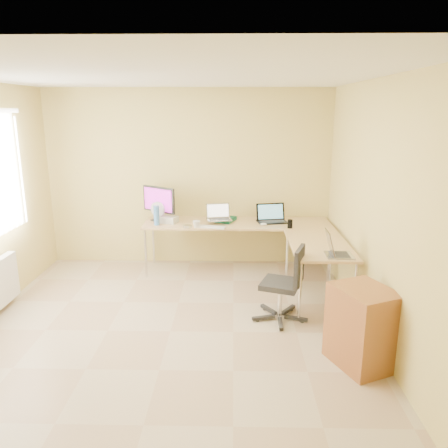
{
  "coord_description": "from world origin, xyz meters",
  "views": [
    {
      "loc": [
        0.66,
        -4.22,
        2.29
      ],
      "look_at": [
        0.55,
        1.1,
        0.9
      ],
      "focal_mm": 35.19,
      "sensor_mm": 36.0,
      "label": 1
    }
  ],
  "objects_px": {
    "water_bottle": "(156,215)",
    "laptop_return": "(340,246)",
    "cabinet": "(362,328)",
    "desk_return": "(317,272)",
    "office_chair": "(281,277)",
    "desk_fan": "(158,213)",
    "monitor": "(159,204)",
    "laptop_center": "(219,212)",
    "desk_main": "(237,247)",
    "laptop_black": "(272,213)",
    "mug": "(196,224)",
    "keyboard": "(211,227)"
  },
  "relations": [
    {
      "from": "cabinet",
      "to": "desk_main",
      "type": "bearing_deg",
      "value": 90.69
    },
    {
      "from": "water_bottle",
      "to": "laptop_return",
      "type": "xyz_separation_m",
      "value": [
        2.24,
        -1.29,
        -0.02
      ]
    },
    {
      "from": "desk_main",
      "to": "keyboard",
      "type": "xyz_separation_m",
      "value": [
        -0.37,
        -0.3,
        0.37
      ]
    },
    {
      "from": "mug",
      "to": "cabinet",
      "type": "distance_m",
      "value": 2.74
    },
    {
      "from": "laptop_black",
      "to": "keyboard",
      "type": "relative_size",
      "value": 1.03
    },
    {
      "from": "water_bottle",
      "to": "office_chair",
      "type": "relative_size",
      "value": 0.32
    },
    {
      "from": "desk_main",
      "to": "laptop_center",
      "type": "distance_m",
      "value": 0.59
    },
    {
      "from": "desk_fan",
      "to": "laptop_return",
      "type": "distance_m",
      "value": 2.67
    },
    {
      "from": "laptop_black",
      "to": "water_bottle",
      "type": "bearing_deg",
      "value": 174.9
    },
    {
      "from": "desk_main",
      "to": "desk_return",
      "type": "relative_size",
      "value": 2.04
    },
    {
      "from": "laptop_return",
      "to": "cabinet",
      "type": "distance_m",
      "value": 1.07
    },
    {
      "from": "water_bottle",
      "to": "desk_main",
      "type": "bearing_deg",
      "value": 8.77
    },
    {
      "from": "laptop_center",
      "to": "desk_fan",
      "type": "bearing_deg",
      "value": 163.56
    },
    {
      "from": "desk_main",
      "to": "cabinet",
      "type": "bearing_deg",
      "value": -65.06
    },
    {
      "from": "desk_return",
      "to": "water_bottle",
      "type": "height_order",
      "value": "water_bottle"
    },
    {
      "from": "laptop_black",
      "to": "mug",
      "type": "bearing_deg",
      "value": -175.37
    },
    {
      "from": "laptop_return",
      "to": "cabinet",
      "type": "height_order",
      "value": "laptop_return"
    },
    {
      "from": "mug",
      "to": "laptop_return",
      "type": "xyz_separation_m",
      "value": [
        1.67,
        -1.17,
        0.07
      ]
    },
    {
      "from": "desk_return",
      "to": "laptop_black",
      "type": "height_order",
      "value": "laptop_black"
    },
    {
      "from": "laptop_center",
      "to": "water_bottle",
      "type": "bearing_deg",
      "value": 174.61
    },
    {
      "from": "laptop_center",
      "to": "desk_fan",
      "type": "xyz_separation_m",
      "value": [
        -0.87,
        0.06,
        -0.02
      ]
    },
    {
      "from": "desk_return",
      "to": "office_chair",
      "type": "height_order",
      "value": "office_chair"
    },
    {
      "from": "monitor",
      "to": "mug",
      "type": "height_order",
      "value": "monitor"
    },
    {
      "from": "desk_main",
      "to": "laptop_black",
      "type": "height_order",
      "value": "laptop_black"
    },
    {
      "from": "water_bottle",
      "to": "office_chair",
      "type": "xyz_separation_m",
      "value": [
        1.59,
        -1.35,
        -0.37
      ]
    },
    {
      "from": "office_chair",
      "to": "laptop_center",
      "type": "bearing_deg",
      "value": 136.22
    },
    {
      "from": "mug",
      "to": "water_bottle",
      "type": "xyz_separation_m",
      "value": [
        -0.57,
        0.12,
        0.09
      ]
    },
    {
      "from": "laptop_center",
      "to": "cabinet",
      "type": "distance_m",
      "value": 2.78
    },
    {
      "from": "desk_main",
      "to": "monitor",
      "type": "height_order",
      "value": "monitor"
    },
    {
      "from": "water_bottle",
      "to": "desk_return",
      "type": "bearing_deg",
      "value": -21.47
    },
    {
      "from": "water_bottle",
      "to": "monitor",
      "type": "bearing_deg",
      "value": 90.0
    },
    {
      "from": "monitor",
      "to": "laptop_center",
      "type": "relative_size",
      "value": 1.71
    },
    {
      "from": "desk_main",
      "to": "desk_return",
      "type": "bearing_deg",
      "value": -45.73
    },
    {
      "from": "keyboard",
      "to": "desk_fan",
      "type": "bearing_deg",
      "value": 172.55
    },
    {
      "from": "laptop_return",
      "to": "cabinet",
      "type": "relative_size",
      "value": 0.45
    },
    {
      "from": "laptop_center",
      "to": "monitor",
      "type": "bearing_deg",
      "value": 158.73
    },
    {
      "from": "desk_main",
      "to": "keyboard",
      "type": "height_order",
      "value": "keyboard"
    },
    {
      "from": "mug",
      "to": "desk_return",
      "type": "bearing_deg",
      "value": -24.57
    },
    {
      "from": "desk_return",
      "to": "office_chair",
      "type": "distance_m",
      "value": 0.74
    },
    {
      "from": "desk_main",
      "to": "desk_return",
      "type": "xyz_separation_m",
      "value": [
        0.98,
        -1.0,
        0.0
      ]
    },
    {
      "from": "desk_main",
      "to": "mug",
      "type": "height_order",
      "value": "mug"
    },
    {
      "from": "desk_fan",
      "to": "office_chair",
      "type": "relative_size",
      "value": 0.32
    },
    {
      "from": "laptop_black",
      "to": "cabinet",
      "type": "height_order",
      "value": "laptop_black"
    },
    {
      "from": "laptop_black",
      "to": "keyboard",
      "type": "bearing_deg",
      "value": -172.02
    },
    {
      "from": "desk_main",
      "to": "mug",
      "type": "xyz_separation_m",
      "value": [
        -0.56,
        -0.3,
        0.41
      ]
    },
    {
      "from": "desk_main",
      "to": "laptop_black",
      "type": "relative_size",
      "value": 6.42
    },
    {
      "from": "laptop_center",
      "to": "water_bottle",
      "type": "xyz_separation_m",
      "value": [
        -0.87,
        -0.11,
        -0.02
      ]
    },
    {
      "from": "desk_main",
      "to": "office_chair",
      "type": "height_order",
      "value": "office_chair"
    },
    {
      "from": "desk_fan",
      "to": "office_chair",
      "type": "distance_m",
      "value": 2.23
    },
    {
      "from": "desk_return",
      "to": "keyboard",
      "type": "distance_m",
      "value": 1.56
    }
  ]
}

